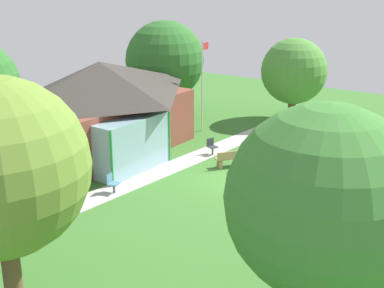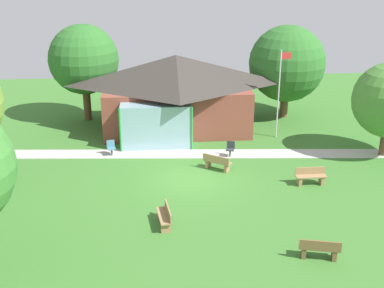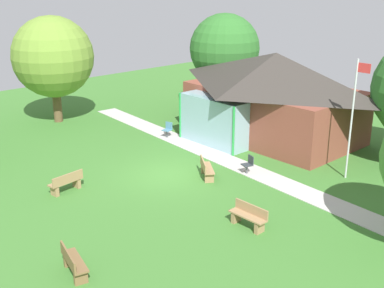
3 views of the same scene
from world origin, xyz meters
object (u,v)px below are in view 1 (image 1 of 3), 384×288
Objects in this scene: bench_mid_right at (307,144)px; tree_behind_pavilion_right at (165,60)px; patio_chair_west at (112,184)px; patio_chair_lawn_spare at (212,147)px; tree_lawn_corner at (323,202)px; bench_front_center at (312,208)px; bench_rear_near_path at (231,159)px; flagpole at (203,82)px; tree_east_hedge at (294,71)px; pavilion at (102,106)px.

tree_behind_pavilion_right reaches higher than bench_mid_right.
bench_mid_right is at bearing 140.76° from patio_chair_west.
tree_lawn_corner is (-10.83, -10.07, 3.66)m from patio_chair_lawn_spare.
patio_chair_lawn_spare reaches higher than bench_front_center.
patio_chair_lawn_spare reaches higher than bench_rear_near_path.
tree_lawn_corner is (-15.57, -16.90, 0.41)m from tree_behind_pavilion_right.
flagpole is at bearing 42.51° from tree_lawn_corner.
tree_east_hedge is (5.25, -3.33, 0.21)m from flagpole.
bench_front_center is 1.79× the size of patio_chair_lawn_spare.
flagpole is 4.25m from tree_behind_pavilion_right.
tree_behind_pavilion_right reaches higher than patio_chair_west.
tree_behind_pavilion_right is at bearing 91.59° from bench_rear_near_path.
bench_mid_right is at bearing -147.19° from tree_east_hedge.
bench_front_center is 0.29× the size of tree_east_hedge.
pavilion reaches higher than bench_rear_near_path.
tree_lawn_corner is (-19.38, -9.63, 0.91)m from tree_east_hedge.
bench_front_center is (-1.03, -12.09, -2.05)m from pavilion.
tree_behind_pavilion_right reaches higher than flagpole.
tree_east_hedge is (15.14, -1.12, 2.75)m from patio_chair_west.
flagpole is (6.09, -2.07, 0.51)m from pavilion.
tree_lawn_corner is (-7.02, -2.94, 3.68)m from bench_front_center.
flagpole is 3.62× the size of bench_rear_near_path.
flagpole reaches higher than patio_chair_west.
bench_mid_right is at bearing 149.57° from patio_chair_lawn_spare.
patio_chair_lawn_spare is at bearing -124.75° from tree_behind_pavilion_right.
pavilion is at bearing 161.24° from flagpole.
pavilion is 6.04m from patio_chair_lawn_spare.
tree_behind_pavilion_right reaches higher than bench_front_center.
patio_chair_lawn_spare is 0.16× the size of tree_east_hedge.
tree_east_hedge is at bearing -25.45° from pavilion.
tree_east_hedge is (5.19, 3.35, 2.77)m from bench_mid_right.
bench_front_center is at bearing -121.48° from tree_behind_pavilion_right.
tree_behind_pavilion_right is (11.32, 6.15, 3.26)m from patio_chair_west.
pavilion is 1.60× the size of tree_behind_pavilion_right.
tree_lawn_corner is at bearing -132.64° from tree_behind_pavilion_right.
flagpole is at bearing -109.93° from tree_behind_pavilion_right.
patio_chair_west reaches higher than bench_rear_near_path.
tree_lawn_corner is at bearing 53.37° from patio_chair_west.
tree_lawn_corner is at bearing -118.17° from pavilion.
tree_lawn_corner is at bearing -137.49° from flagpole.
pavilion is 11.54× the size of patio_chair_lawn_spare.
tree_behind_pavilion_right reaches higher than tree_east_hedge.
patio_chair_west is (-3.80, -4.28, -2.04)m from pavilion.
tree_behind_pavilion_right is (5.70, 8.57, 3.27)m from bench_rear_near_path.
tree_east_hedge is (9.52, 1.30, 2.77)m from bench_rear_near_path.
pavilion is 1.85× the size of flagpole.
bench_mid_right is at bearing 23.89° from tree_lawn_corner.
tree_lawn_corner reaches higher than bench_rear_near_path.
patio_chair_lawn_spare is at bearing 96.24° from bench_rear_near_path.
pavilion reaches higher than patio_chair_lawn_spare.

